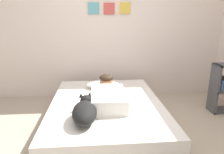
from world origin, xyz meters
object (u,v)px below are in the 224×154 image
object	(u,v)px
coffee_cup	(113,90)
bed	(106,114)
dog	(85,111)
pillow	(103,84)
person_lying	(108,94)
cell_phone	(115,108)

from	to	relation	value
coffee_cup	bed	bearing A→B (deg)	-108.25
coffee_cup	dog	bearing A→B (deg)	-114.19
pillow	dog	bearing A→B (deg)	-102.47
person_lying	cell_phone	xyz separation A→B (m)	(0.07, -0.22, -0.10)
bed	pillow	xyz separation A→B (m)	(-0.02, 0.57, 0.23)
pillow	coffee_cup	bearing A→B (deg)	-60.40
bed	dog	xyz separation A→B (m)	(-0.26, -0.48, 0.28)
bed	pillow	bearing A→B (deg)	92.28
person_lying	cell_phone	distance (m)	0.26
dog	person_lying	bearing A→B (deg)	60.28
bed	pillow	size ratio (longest dim) A/B	3.77
pillow	cell_phone	bearing A→B (deg)	-81.55
bed	dog	bearing A→B (deg)	-118.07
pillow	person_lying	size ratio (longest dim) A/B	0.57
pillow	dog	xyz separation A→B (m)	(-0.23, -1.05, 0.05)
bed	person_lying	world-z (taller)	person_lying
bed	dog	world-z (taller)	dog
pillow	person_lying	world-z (taller)	person_lying
dog	cell_phone	xyz separation A→B (m)	(0.35, 0.26, -0.10)
pillow	person_lying	xyz separation A→B (m)	(0.04, -0.57, 0.05)
person_lying	coffee_cup	bearing A→B (deg)	74.87
person_lying	dog	xyz separation A→B (m)	(-0.28, -0.49, -0.00)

